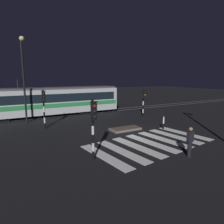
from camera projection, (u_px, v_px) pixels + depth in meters
The scene contains 12 objects.
ground_plane at pixel (132, 135), 15.44m from camera, with size 120.00×120.00×0.00m, color black.
rail_near at pixel (84, 114), 24.09m from camera, with size 80.00×0.12×0.03m, color #59595E.
rail_far at pixel (80, 112), 25.32m from camera, with size 80.00×0.12×0.03m, color #59595E.
crosswalk_zebra at pixel (151, 143), 13.54m from camera, with size 8.91×5.51×0.02m.
traffic_island at pixel (125, 129), 16.86m from camera, with size 2.55×1.26×0.18m.
traffic_light_corner_near_left at pixel (93, 121), 10.42m from camera, with size 0.36×0.42×3.29m.
traffic_light_corner_far_right at pixel (144, 99), 22.01m from camera, with size 0.36×0.42×3.08m.
traffic_light_corner_far_left at pixel (44, 103), 16.91m from camera, with size 0.36×0.42×3.37m.
street_lamp_trackside_left at pixel (23, 71), 18.54m from camera, with size 0.44×1.21×7.96m.
tram at pixel (45, 101), 22.28m from camera, with size 17.49×2.58×4.15m.
pedestrian_waiting_at_kerb at pixel (190, 142), 11.08m from camera, with size 0.36×0.24×1.71m.
bollard_island_edge at pixel (164, 123), 17.01m from camera, with size 0.12×0.12×1.11m.
Camera 1 is at (-8.68, -12.20, 4.44)m, focal length 31.98 mm.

